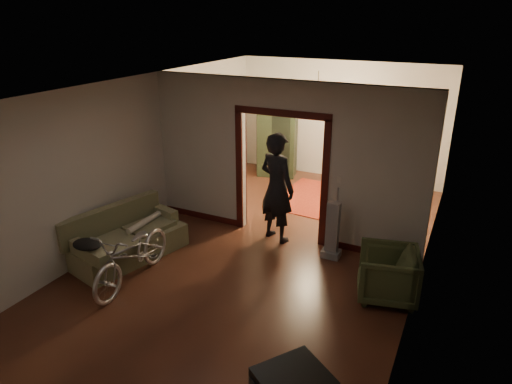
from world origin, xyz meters
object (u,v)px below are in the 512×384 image
Objects in this scene: armchair at (388,274)px; desk at (373,180)px; person at (277,188)px; locker at (277,140)px; sofa at (128,234)px; bicycle at (133,254)px.

desk is at bearing -177.72° from armchair.
person reaches higher than locker.
armchair is at bearing -62.47° from locker.
armchair is 5.46m from locker.
locker reaches higher than sofa.
desk is (-1.08, 3.94, -0.04)m from armchair.
person is 3.21m from desk.
bicycle is at bearing -102.60° from locker.
armchair is at bearing -82.13° from desk.
armchair is 4.09m from desk.
armchair is 0.92× the size of desk.
person reaches higher than bicycle.
armchair reaches higher than desk.
armchair is at bearing 15.28° from bicycle.
sofa is 1.02× the size of locker.
sofa is 4.90m from locker.
desk is at bearing -90.19° from person.
locker reaches higher than bicycle.
armchair is 0.45× the size of locker.
bicycle is 2.15× the size of armchair.
bicycle is 5.42m from locker.
locker is (0.56, 4.84, 0.48)m from sofa.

